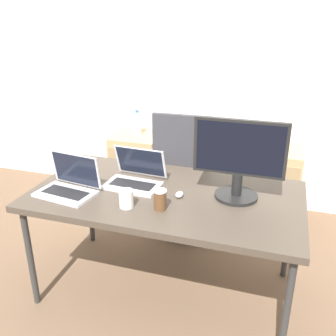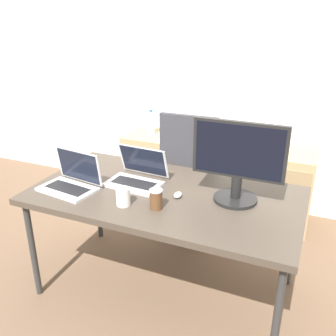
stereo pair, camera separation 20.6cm
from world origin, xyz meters
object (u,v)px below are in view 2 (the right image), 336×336
Objects in this scene: laptop_left at (137,176)px; monitor at (238,162)px; cabinet_right at (285,189)px; water_bottle at (151,123)px; laptop_right at (71,181)px; cabinet_left at (152,167)px; mouse at (178,195)px; coffee_cup_white at (123,197)px; coffee_cup_brown at (156,199)px; office_chair at (194,189)px.

laptop_left is 0.68× the size of monitor.
water_bottle is (-1.29, 0.00, 0.45)m from cabinet_right.
laptop_left is 0.42m from laptop_right.
monitor is (0.65, 0.01, 0.20)m from laptop_left.
cabinet_left is at bearing -90.00° from water_bottle.
coffee_cup_white reaches higher than mouse.
monitor reaches higher than coffee_cup_white.
office_chair is at bearing 95.62° from coffee_cup_brown.
monitor is at bearing -54.27° from office_chair.
office_chair is 2.03× the size of monitor.
monitor is at bearing 0.71° from laptop_left.
coffee_cup_white is (0.07, -0.30, 0.00)m from laptop_left.
water_bottle is at bearing 142.63° from office_chair.
laptop_left is (-0.17, -0.68, 0.37)m from office_chair.
monitor is (0.99, 0.25, 0.20)m from laptop_right.
cabinet_right is 6.42× the size of coffee_cup_white.
mouse is at bearing -58.19° from water_bottle.
coffee_cup_white is at bearing -151.79° from monitor.
water_bottle is at bearing 111.19° from laptop_left.
office_chair is 1.03m from coffee_cup_brown.
cabinet_right is at bearing 61.76° from coffee_cup_white.
laptop_left is at bearing 35.02° from laptop_right.
cabinet_left is at bearing 180.00° from cabinet_right.
monitor is (1.09, -1.14, 0.19)m from water_bottle.
cabinet_right is 5.76× the size of coffee_cup_brown.
cabinet_right is at bearing 49.35° from laptop_right.
laptop_right is at bearing -167.50° from mouse.
mouse is (-0.52, -1.24, 0.41)m from cabinet_right.
cabinet_right is 1.79× the size of laptop_right.
coffee_cup_brown is at bearing -144.69° from monitor.
office_chair is 0.83m from cabinet_right.
cabinet_left is 1.87× the size of laptop_left.
coffee_cup_brown is (-0.59, -1.41, 0.45)m from cabinet_right.
coffee_cup_white is at bearing -70.49° from water_bottle.
water_bottle is 1.59m from monitor.
cabinet_right is at bearing 34.40° from office_chair.
laptop_right is 5.50× the size of mouse.
coffee_cup_white is at bearing -70.46° from cabinet_left.
coffee_cup_brown is at bearing -112.55° from cabinet_right.
laptop_left is 0.34m from mouse.
coffee_cup_brown reaches higher than cabinet_left.
laptop_right reaches higher than cabinet_left.
mouse is 0.65× the size of coffee_cup_white.
coffee_cup_brown is at bearing -63.46° from cabinet_left.
monitor is at bearing -99.82° from cabinet_right.
laptop_right is at bearing 170.95° from coffee_cup_white.
laptop_left reaches higher than coffee_cup_brown.
coffee_cup_brown reaches higher than coffee_cup_white.
laptop_left is at bearing -68.78° from cabinet_left.
monitor reaches higher than mouse.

